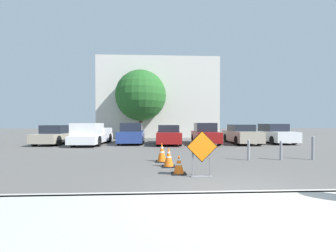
{
  "coord_description": "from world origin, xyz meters",
  "views": [
    {
      "loc": [
        -1.75,
        -4.81,
        1.67
      ],
      "look_at": [
        -0.95,
        11.59,
        1.4
      ],
      "focal_mm": 24.0,
      "sensor_mm": 36.0,
      "label": 1
    }
  ],
  "objects_px": {
    "traffic_cone_second": "(169,157)",
    "parked_car_nearest": "(55,135)",
    "bollard_third": "(313,147)",
    "pickup_truck": "(91,135)",
    "parked_car_fourth": "(205,134)",
    "bollard_nearest": "(249,149)",
    "parked_car_second": "(132,134)",
    "bollard_second": "(281,150)",
    "road_closed_sign": "(202,151)",
    "parked_car_third": "(168,135)",
    "parked_car_fifth": "(241,135)",
    "traffic_cone_nearest": "(179,164)",
    "parked_car_sixth": "(273,134)",
    "traffic_cone_third": "(162,152)"
  },
  "relations": [
    {
      "from": "parked_car_second",
      "to": "parked_car_third",
      "type": "height_order",
      "value": "parked_car_second"
    },
    {
      "from": "traffic_cone_second",
      "to": "traffic_cone_nearest",
      "type": "bearing_deg",
      "value": -77.28
    },
    {
      "from": "traffic_cone_third",
      "to": "parked_car_second",
      "type": "xyz_separation_m",
      "value": [
        -2.2,
        8.32,
        0.34
      ]
    },
    {
      "from": "traffic_cone_nearest",
      "to": "parked_car_fourth",
      "type": "bearing_deg",
      "value": 73.2
    },
    {
      "from": "pickup_truck",
      "to": "parked_car_fourth",
      "type": "relative_size",
      "value": 1.29
    },
    {
      "from": "bollard_third",
      "to": "bollard_nearest",
      "type": "bearing_deg",
      "value": 180.0
    },
    {
      "from": "traffic_cone_second",
      "to": "pickup_truck",
      "type": "relative_size",
      "value": 0.14
    },
    {
      "from": "pickup_truck",
      "to": "bollard_second",
      "type": "relative_size",
      "value": 6.2
    },
    {
      "from": "road_closed_sign",
      "to": "parked_car_fourth",
      "type": "xyz_separation_m",
      "value": [
        2.39,
        10.54,
        -0.04
      ]
    },
    {
      "from": "pickup_truck",
      "to": "parked_car_third",
      "type": "relative_size",
      "value": 1.19
    },
    {
      "from": "parked_car_third",
      "to": "parked_car_sixth",
      "type": "distance_m",
      "value": 8.64
    },
    {
      "from": "traffic_cone_second",
      "to": "parked_car_fifth",
      "type": "distance_m",
      "value": 10.88
    },
    {
      "from": "parked_car_fourth",
      "to": "traffic_cone_second",
      "type": "bearing_deg",
      "value": 71.6
    },
    {
      "from": "bollard_third",
      "to": "parked_car_fourth",
      "type": "bearing_deg",
      "value": 112.71
    },
    {
      "from": "traffic_cone_third",
      "to": "pickup_truck",
      "type": "height_order",
      "value": "pickup_truck"
    },
    {
      "from": "parked_car_fifth",
      "to": "parked_car_fourth",
      "type": "bearing_deg",
      "value": 1.98
    },
    {
      "from": "traffic_cone_second",
      "to": "parked_car_third",
      "type": "relative_size",
      "value": 0.16
    },
    {
      "from": "pickup_truck",
      "to": "bollard_third",
      "type": "relative_size",
      "value": 5.04
    },
    {
      "from": "traffic_cone_third",
      "to": "bollard_nearest",
      "type": "distance_m",
      "value": 3.82
    },
    {
      "from": "road_closed_sign",
      "to": "parked_car_sixth",
      "type": "height_order",
      "value": "parked_car_sixth"
    },
    {
      "from": "parked_car_fourth",
      "to": "parked_car_nearest",
      "type": "bearing_deg",
      "value": 1.22
    },
    {
      "from": "parked_car_fifth",
      "to": "bollard_third",
      "type": "distance_m",
      "value": 7.68
    },
    {
      "from": "parked_car_third",
      "to": "traffic_cone_nearest",
      "type": "bearing_deg",
      "value": 90.72
    },
    {
      "from": "traffic_cone_second",
      "to": "parked_car_fourth",
      "type": "bearing_deg",
      "value": 69.57
    },
    {
      "from": "pickup_truck",
      "to": "parked_car_nearest",
      "type": "bearing_deg",
      "value": -9.54
    },
    {
      "from": "traffic_cone_third",
      "to": "bollard_nearest",
      "type": "bearing_deg",
      "value": 2.96
    },
    {
      "from": "road_closed_sign",
      "to": "bollard_nearest",
      "type": "distance_m",
      "value": 3.96
    },
    {
      "from": "parked_car_sixth",
      "to": "traffic_cone_second",
      "type": "bearing_deg",
      "value": 45.72
    },
    {
      "from": "traffic_cone_third",
      "to": "parked_car_fifth",
      "type": "relative_size",
      "value": 0.18
    },
    {
      "from": "road_closed_sign",
      "to": "bollard_third",
      "type": "xyz_separation_m",
      "value": [
        5.58,
        2.92,
        -0.23
      ]
    },
    {
      "from": "parked_car_sixth",
      "to": "bollard_nearest",
      "type": "bearing_deg",
      "value": 55.71
    },
    {
      "from": "bollard_third",
      "to": "pickup_truck",
      "type": "bearing_deg",
      "value": 148.5
    },
    {
      "from": "bollard_third",
      "to": "parked_car_second",
      "type": "bearing_deg",
      "value": 137.74
    },
    {
      "from": "traffic_cone_second",
      "to": "parked_car_nearest",
      "type": "height_order",
      "value": "parked_car_nearest"
    },
    {
      "from": "parked_car_third",
      "to": "bollard_third",
      "type": "xyz_separation_m",
      "value": [
        6.06,
        -7.48,
        -0.13
      ]
    },
    {
      "from": "traffic_cone_third",
      "to": "pickup_truck",
      "type": "bearing_deg",
      "value": 124.32
    },
    {
      "from": "parked_car_second",
      "to": "parked_car_sixth",
      "type": "relative_size",
      "value": 0.93
    },
    {
      "from": "traffic_cone_nearest",
      "to": "road_closed_sign",
      "type": "bearing_deg",
      "value": -34.66
    },
    {
      "from": "traffic_cone_nearest",
      "to": "bollard_third",
      "type": "relative_size",
      "value": 0.6
    },
    {
      "from": "parked_car_fourth",
      "to": "bollard_nearest",
      "type": "distance_m",
      "value": 7.63
    },
    {
      "from": "parked_car_nearest",
      "to": "bollard_second",
      "type": "bearing_deg",
      "value": 152.16
    },
    {
      "from": "parked_car_fourth",
      "to": "bollard_second",
      "type": "xyz_separation_m",
      "value": [
        1.73,
        -7.62,
        -0.28
      ]
    },
    {
      "from": "parked_car_sixth",
      "to": "pickup_truck",
      "type": "bearing_deg",
      "value": 3.24
    },
    {
      "from": "road_closed_sign",
      "to": "traffic_cone_nearest",
      "type": "relative_size",
      "value": 2.23
    },
    {
      "from": "parked_car_nearest",
      "to": "parked_car_third",
      "type": "xyz_separation_m",
      "value": [
        8.61,
        -0.31,
        0.02
      ]
    },
    {
      "from": "traffic_cone_second",
      "to": "traffic_cone_third",
      "type": "xyz_separation_m",
      "value": [
        -0.23,
        1.08,
        0.04
      ]
    },
    {
      "from": "parked_car_sixth",
      "to": "parked_car_fifth",
      "type": "bearing_deg",
      "value": 9.55
    },
    {
      "from": "parked_car_fourth",
      "to": "bollard_nearest",
      "type": "bearing_deg",
      "value": 94.07
    },
    {
      "from": "traffic_cone_second",
      "to": "parked_car_third",
      "type": "bearing_deg",
      "value": 87.1
    },
    {
      "from": "parked_car_second",
      "to": "bollard_second",
      "type": "xyz_separation_m",
      "value": [
        7.48,
        -8.12,
        -0.28
      ]
    }
  ]
}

